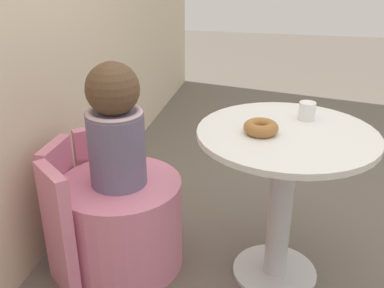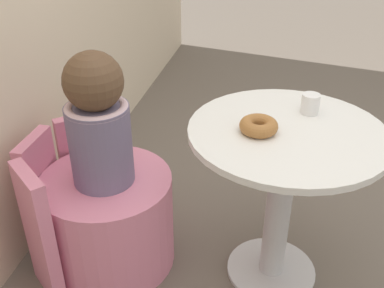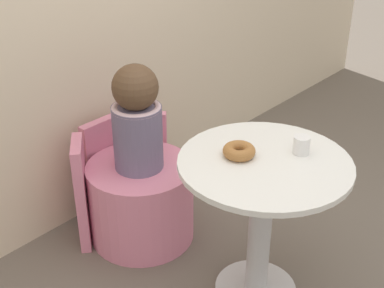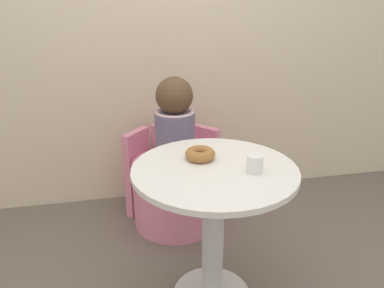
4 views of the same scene
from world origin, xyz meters
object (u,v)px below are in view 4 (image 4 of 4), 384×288
round_table (214,207)px  child_figure (175,122)px  tub_chair (176,192)px  cup (255,164)px  donut (200,154)px

round_table → child_figure: (-0.06, 0.69, 0.18)m
tub_chair → round_table: bearing=-85.1°
child_figure → cup: (0.21, -0.76, 0.05)m
child_figure → cup: 0.79m
tub_chair → child_figure: 0.47m
round_table → donut: 0.24m
round_table → child_figure: child_figure is taller
round_table → tub_chair: bearing=94.9°
child_figure → cup: bearing=-74.8°
child_figure → donut: size_ratio=3.92×
tub_chair → donut: donut is taller
tub_chair → cup: cup is taller
round_table → tub_chair: round_table is taller
cup → round_table: bearing=153.8°
tub_chair → donut: 0.77m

